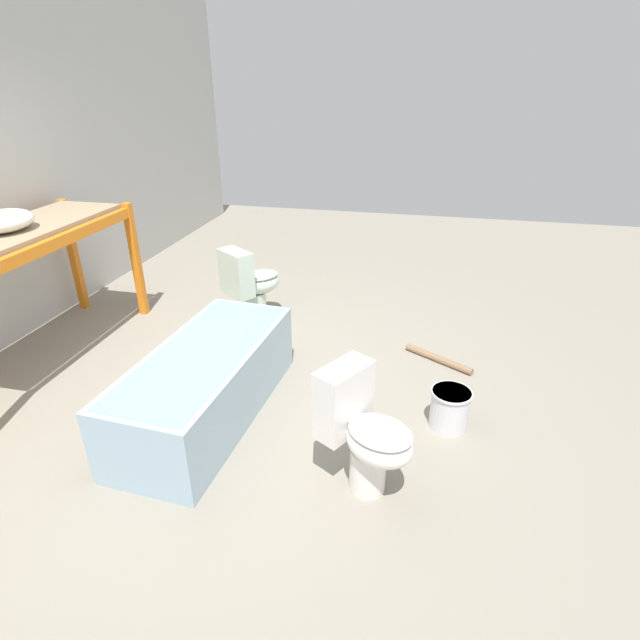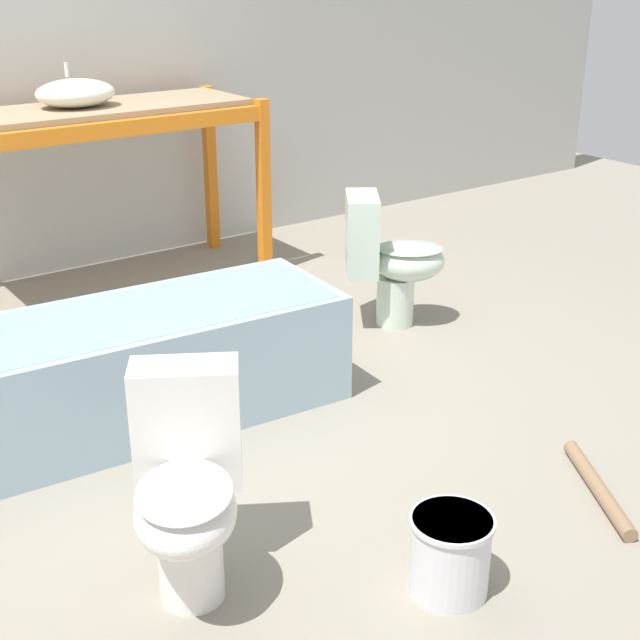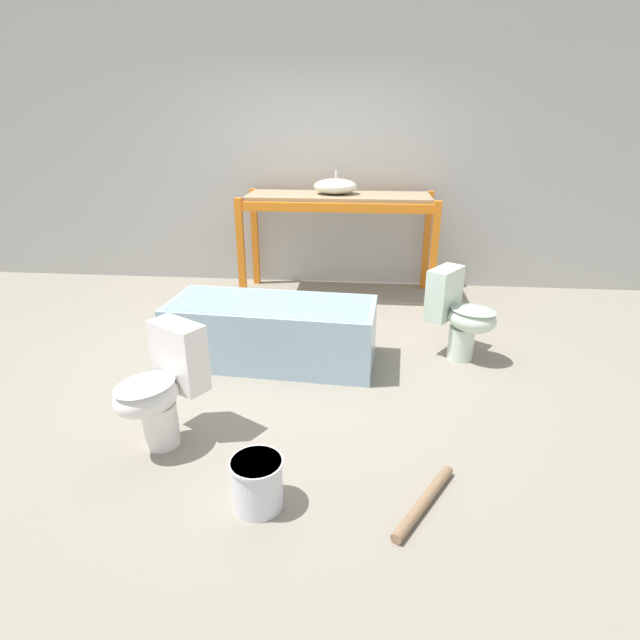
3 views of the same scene
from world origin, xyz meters
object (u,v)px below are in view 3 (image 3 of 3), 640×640
at_px(sink_basin, 335,186).
at_px(toilet_near, 460,313).
at_px(bathtub_main, 272,328).
at_px(toilet_far, 161,385).
at_px(bucket_white, 257,482).

relative_size(sink_basin, toilet_near, 0.62).
xyz_separation_m(bathtub_main, toilet_near, (1.52, 0.22, 0.10)).
bearing_deg(toilet_far, toilet_near, 65.41).
bearing_deg(bucket_white, bathtub_main, 97.72).
xyz_separation_m(toilet_near, bucket_white, (-1.30, -1.88, -0.25)).
bearing_deg(bucket_white, toilet_far, 143.51).
relative_size(sink_basin, bathtub_main, 0.27).
distance_m(sink_basin, bucket_white, 3.54).
bearing_deg(toilet_near, toilet_far, 159.73).
bearing_deg(toilet_far, bucket_white, -5.95).
bearing_deg(bathtub_main, toilet_far, -107.38).
bearing_deg(bathtub_main, sink_basin, 81.02).
distance_m(sink_basin, toilet_near, 2.04).
relative_size(toilet_near, bucket_white, 2.67).
relative_size(toilet_far, bucket_white, 2.67).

